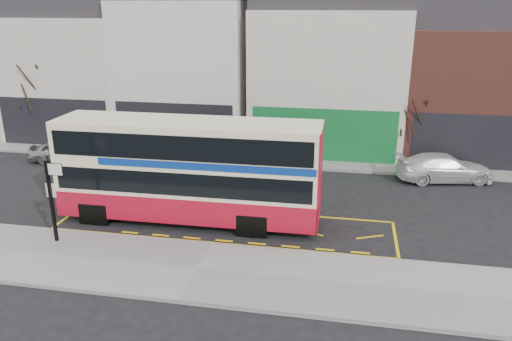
% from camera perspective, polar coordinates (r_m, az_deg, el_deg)
% --- Properties ---
extents(ground, '(120.00, 120.00, 0.00)m').
position_cam_1_polar(ground, '(19.83, -4.73, -8.17)').
color(ground, black).
rests_on(ground, ground).
extents(pavement, '(40.00, 4.00, 0.15)m').
position_cam_1_polar(pavement, '(17.86, -6.70, -11.23)').
color(pavement, gray).
rests_on(pavement, ground).
extents(kerb, '(40.00, 0.15, 0.15)m').
position_cam_1_polar(kerb, '(19.48, -5.02, -8.46)').
color(kerb, gray).
rests_on(kerb, ground).
extents(far_pavement, '(50.00, 3.00, 0.15)m').
position_cam_1_polar(far_pavement, '(29.78, 0.82, 1.42)').
color(far_pavement, gray).
rests_on(far_pavement, ground).
extents(road_markings, '(14.00, 3.40, 0.01)m').
position_cam_1_polar(road_markings, '(21.22, -3.59, -6.24)').
color(road_markings, yellow).
rests_on(road_markings, ground).
extents(terrace_far_left, '(8.00, 8.01, 10.80)m').
position_cam_1_polar(terrace_far_left, '(37.12, -19.42, 11.35)').
color(terrace_far_left, beige).
rests_on(terrace_far_left, ground).
extents(terrace_left, '(8.00, 8.01, 11.80)m').
position_cam_1_polar(terrace_left, '(33.83, -7.38, 12.46)').
color(terrace_left, silver).
rests_on(terrace_left, ground).
extents(terrace_green_shop, '(9.00, 8.01, 11.30)m').
position_cam_1_polar(terrace_green_shop, '(32.26, 8.38, 11.66)').
color(terrace_green_shop, beige).
rests_on(terrace_green_shop, ground).
extents(terrace_right, '(9.00, 8.01, 10.30)m').
position_cam_1_polar(terrace_right, '(33.18, 24.26, 9.56)').
color(terrace_right, brown).
rests_on(terrace_right, ground).
extents(double_decker_bus, '(11.01, 2.66, 4.39)m').
position_cam_1_polar(double_decker_bus, '(20.99, -7.58, 0.11)').
color(double_decker_bus, '#FBEDBF').
rests_on(double_decker_bus, ground).
extents(bus_stop_post, '(0.81, 0.14, 3.26)m').
position_cam_1_polar(bus_stop_post, '(20.29, -22.27, -2.50)').
color(bus_stop_post, black).
rests_on(bus_stop_post, pavement).
extents(car_silver, '(3.99, 2.52, 1.27)m').
position_cam_1_polar(car_silver, '(31.53, -21.22, 2.16)').
color(car_silver, '#99999E').
rests_on(car_silver, ground).
extents(car_grey, '(4.02, 1.97, 1.27)m').
position_cam_1_polar(car_grey, '(29.00, -6.20, 1.98)').
color(car_grey, '#3E4145').
rests_on(car_grey, ground).
extents(car_white, '(5.19, 2.93, 1.42)m').
position_cam_1_polar(car_white, '(27.86, 20.70, 0.30)').
color(car_white, white).
rests_on(car_white, ground).
extents(street_tree_left, '(3.14, 3.14, 6.77)m').
position_cam_1_polar(street_tree_left, '(35.13, -24.13, 10.09)').
color(street_tree_left, black).
rests_on(street_tree_left, ground).
extents(street_tree_right, '(2.33, 2.33, 5.04)m').
position_cam_1_polar(street_tree_right, '(29.18, 17.58, 6.99)').
color(street_tree_right, black).
rests_on(street_tree_right, ground).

